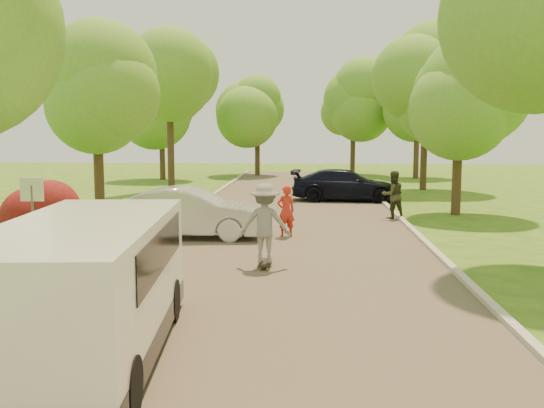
% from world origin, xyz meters
% --- Properties ---
extents(ground, '(100.00, 100.00, 0.00)m').
position_xyz_m(ground, '(0.00, 0.00, 0.00)').
color(ground, '#305F16').
rests_on(ground, ground).
extents(road, '(8.00, 60.00, 0.01)m').
position_xyz_m(road, '(0.00, 8.00, 0.01)').
color(road, '#4C4438').
rests_on(road, ground).
extents(curb_left, '(0.18, 60.00, 0.12)m').
position_xyz_m(curb_left, '(-4.05, 8.00, 0.06)').
color(curb_left, '#B2AD9E').
rests_on(curb_left, ground).
extents(curb_right, '(0.18, 60.00, 0.12)m').
position_xyz_m(curb_right, '(4.05, 8.00, 0.06)').
color(curb_right, '#B2AD9E').
rests_on(curb_right, ground).
extents(street_sign, '(0.55, 0.06, 2.17)m').
position_xyz_m(street_sign, '(-5.80, 4.00, 1.56)').
color(street_sign, '#59595E').
rests_on(street_sign, ground).
extents(red_shrub, '(1.70, 1.70, 1.95)m').
position_xyz_m(red_shrub, '(-6.30, 5.50, 1.10)').
color(red_shrub, '#382619').
rests_on(red_shrub, ground).
extents(tree_l_midb, '(4.30, 4.20, 6.62)m').
position_xyz_m(tree_l_midb, '(-6.81, 12.00, 4.59)').
color(tree_l_midb, '#382619').
rests_on(tree_l_midb, ground).
extents(tree_l_far, '(4.92, 4.80, 7.79)m').
position_xyz_m(tree_l_far, '(-6.39, 22.00, 5.47)').
color(tree_l_far, '#382619').
rests_on(tree_l_far, ground).
extents(tree_r_midb, '(4.51, 4.40, 7.01)m').
position_xyz_m(tree_r_midb, '(6.60, 14.00, 4.88)').
color(tree_r_midb, '#382619').
rests_on(tree_r_midb, ground).
extents(tree_r_far, '(5.33, 5.20, 8.34)m').
position_xyz_m(tree_r_far, '(7.23, 24.00, 5.83)').
color(tree_r_far, '#382619').
rests_on(tree_r_far, ground).
extents(tree_bg_a, '(5.12, 5.00, 7.72)m').
position_xyz_m(tree_bg_a, '(-8.78, 30.00, 5.31)').
color(tree_bg_a, '#382619').
rests_on(tree_bg_a, ground).
extents(tree_bg_b, '(5.12, 5.00, 7.95)m').
position_xyz_m(tree_bg_b, '(8.22, 32.00, 5.54)').
color(tree_bg_b, '#382619').
rests_on(tree_bg_b, ground).
extents(tree_bg_c, '(4.92, 4.80, 7.33)m').
position_xyz_m(tree_bg_c, '(-2.79, 34.00, 5.02)').
color(tree_bg_c, '#382619').
rests_on(tree_bg_c, ground).
extents(tree_bg_d, '(5.12, 5.00, 7.72)m').
position_xyz_m(tree_bg_d, '(4.22, 36.00, 5.31)').
color(tree_bg_d, '#382619').
rests_on(tree_bg_d, ground).
extents(minivan, '(2.57, 5.58, 2.02)m').
position_xyz_m(minivan, '(-2.50, -1.51, 1.07)').
color(minivan, white).
rests_on(minivan, ground).
extents(silver_sedan, '(4.69, 1.67, 1.54)m').
position_xyz_m(silver_sedan, '(-2.96, 8.37, 0.77)').
color(silver_sedan, silver).
rests_on(silver_sedan, ground).
extents(dark_sedan, '(5.20, 2.40, 1.47)m').
position_xyz_m(dark_sedan, '(2.43, 18.43, 0.74)').
color(dark_sedan, black).
rests_on(dark_sedan, ground).
extents(longboard, '(0.30, 0.98, 0.11)m').
position_xyz_m(longboard, '(-0.37, 4.51, 0.11)').
color(longboard, black).
rests_on(longboard, ground).
extents(skateboarder, '(1.25, 0.74, 1.90)m').
position_xyz_m(skateboarder, '(-0.37, 4.51, 1.07)').
color(skateboarder, gray).
rests_on(skateboarder, longboard).
extents(person_striped, '(0.69, 0.59, 1.60)m').
position_xyz_m(person_striped, '(-0.02, 8.73, 0.80)').
color(person_striped, red).
rests_on(person_striped, ground).
extents(person_olive, '(1.04, 0.91, 1.79)m').
position_xyz_m(person_olive, '(3.80, 12.78, 0.89)').
color(person_olive, '#30321E').
rests_on(person_olive, ground).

